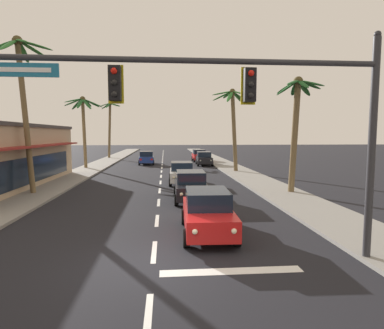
% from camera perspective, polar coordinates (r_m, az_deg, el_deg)
% --- Properties ---
extents(ground_plane, '(220.00, 220.00, 0.00)m').
position_cam_1_polar(ground_plane, '(9.91, -6.93, -17.27)').
color(ground_plane, black).
extents(sidewalk_right, '(3.20, 110.00, 0.14)m').
position_cam_1_polar(sidewalk_right, '(30.31, 9.42, -1.83)').
color(sidewalk_right, gray).
rests_on(sidewalk_right, ground).
extents(sidewalk_left, '(3.20, 110.00, 0.14)m').
position_cam_1_polar(sidewalk_left, '(30.50, -20.33, -2.05)').
color(sidewalk_left, gray).
rests_on(sidewalk_left, ground).
extents(lane_markings, '(4.28, 89.92, 0.01)m').
position_cam_1_polar(lane_markings, '(30.39, -4.71, -1.88)').
color(lane_markings, silver).
rests_on(lane_markings, ground).
extents(traffic_signal_mast, '(11.17, 0.41, 6.74)m').
position_cam_1_polar(traffic_signal_mast, '(9.34, 10.60, 10.81)').
color(traffic_signal_mast, '#2D2D33').
rests_on(traffic_signal_mast, ground).
extents(sedan_lead_at_stop_bar, '(2.05, 4.49, 1.68)m').
position_cam_1_polar(sedan_lead_at_stop_bar, '(12.47, 2.76, -8.36)').
color(sedan_lead_at_stop_bar, red).
rests_on(sedan_lead_at_stop_bar, ground).
extents(sedan_third_in_queue, '(2.00, 4.47, 1.68)m').
position_cam_1_polar(sedan_third_in_queue, '(18.74, -0.23, -3.74)').
color(sedan_third_in_queue, black).
rests_on(sedan_third_in_queue, ground).
extents(sedan_fifth_in_queue, '(2.03, 4.48, 1.68)m').
position_cam_1_polar(sedan_fifth_in_queue, '(25.09, -1.85, -1.44)').
color(sedan_fifth_in_queue, silver).
rests_on(sedan_fifth_in_queue, ground).
extents(sedan_oncoming_far, '(2.12, 4.52, 1.68)m').
position_cam_1_polar(sedan_oncoming_far, '(41.75, -8.08, 1.21)').
color(sedan_oncoming_far, navy).
rests_on(sedan_oncoming_far, ground).
extents(sedan_parked_nearest_kerb, '(1.95, 4.45, 1.68)m').
position_cam_1_polar(sedan_parked_nearest_kerb, '(45.81, 1.27, 1.62)').
color(sedan_parked_nearest_kerb, red).
rests_on(sedan_parked_nearest_kerb, ground).
extents(sedan_parked_mid_kerb, '(2.05, 4.49, 1.68)m').
position_cam_1_polar(sedan_parked_mid_kerb, '(40.06, 2.14, 1.09)').
color(sedan_parked_mid_kerb, black).
rests_on(sedan_parked_mid_kerb, ground).
extents(palm_left_second, '(3.96, 3.65, 9.77)m').
position_cam_1_polar(palm_left_second, '(22.88, -27.88, 12.61)').
color(palm_left_second, brown).
rests_on(palm_left_second, ground).
extents(palm_left_third, '(4.35, 4.25, 7.99)m').
position_cam_1_polar(palm_left_third, '(37.81, -18.66, 8.16)').
color(palm_left_third, brown).
rests_on(palm_left_third, ground).
extents(palm_left_farthest, '(3.25, 3.19, 9.00)m').
position_cam_1_polar(palm_left_farthest, '(53.16, -14.33, 7.64)').
color(palm_left_farthest, brown).
rests_on(palm_left_farthest, ground).
extents(palm_right_second, '(3.01, 3.04, 7.44)m').
position_cam_1_polar(palm_right_second, '(21.65, 17.98, 8.60)').
color(palm_right_second, brown).
rests_on(palm_right_second, ground).
extents(palm_right_third, '(4.07, 4.16, 8.36)m').
position_cam_1_polar(palm_right_third, '(32.85, 7.25, 8.69)').
color(palm_right_third, brown).
rests_on(palm_right_third, ground).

